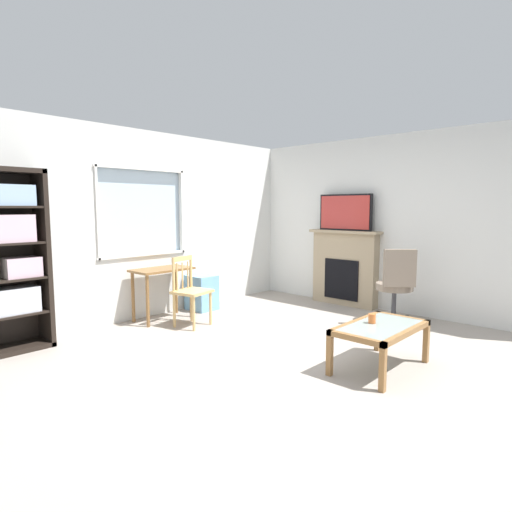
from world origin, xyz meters
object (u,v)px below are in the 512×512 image
Objects in this scene: wooden_chair at (190,290)px; tv at (345,212)px; office_chair at (396,282)px; plastic_drawer_unit at (202,292)px; desk_under_window at (162,278)px; fireplace at (345,268)px; coffee_table at (380,331)px; sippy_cup at (372,318)px.

tv reaches higher than wooden_chair.
office_chair is at bearing -45.36° from wooden_chair.
plastic_drawer_unit is at bearing 116.26° from office_chair.
wooden_chair reaches higher than desk_under_window.
office_chair reaches higher than desk_under_window.
desk_under_window is 0.68× the size of fireplace.
sippy_cup reaches higher than coffee_table.
tv is at bearing 36.92° from sippy_cup.
coffee_table is (0.34, -3.01, -0.21)m from desk_under_window.
sippy_cup is at bearing -83.25° from wooden_chair.
desk_under_window is at bearing -176.09° from plastic_drawer_unit.
plastic_drawer_unit is at bearing 3.91° from desk_under_window.
wooden_chair reaches higher than coffee_table.
desk_under_window reaches higher than sippy_cup.
fireplace is 0.86m from tv.
plastic_drawer_unit is at bearing 141.46° from fireplace.
coffee_table is at bearing -141.57° from tv.
coffee_table is at bearing -159.97° from office_chair.
plastic_drawer_unit is (0.67, 0.56, -0.20)m from wooden_chair.
office_chair is at bearing -114.77° from tv.
wooden_chair is 10.00× the size of sippy_cup.
office_chair reaches higher than plastic_drawer_unit.
desk_under_window is at bearing 128.82° from office_chair.
plastic_drawer_unit is 2.25m from fireplace.
plastic_drawer_unit is 2.51m from tv.
tv is 1.50m from office_chair.
sippy_cup is at bearing -143.08° from tv.
wooden_chair is at bearing 161.00° from tv.
office_chair is (1.89, -1.91, 0.09)m from wooden_chair.
tv is 0.91× the size of coffee_table.
desk_under_window is 3.12m from office_chair.
wooden_chair is 0.90× the size of office_chair.
desk_under_window is 0.80m from plastic_drawer_unit.
sippy_cup is at bearing -162.89° from office_chair.
fireplace is at bearing 0.00° from tv.
office_chair is (1.22, -2.48, 0.30)m from plastic_drawer_unit.
tv is at bearing 65.23° from office_chair.
plastic_drawer_unit is 3.09m from coffee_table.
office_chair is (-0.50, -1.09, -0.90)m from tv.
wooden_chair is at bearing 96.38° from coffee_table.
wooden_chair reaches higher than plastic_drawer_unit.
desk_under_window is 3.04m from coffee_table.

